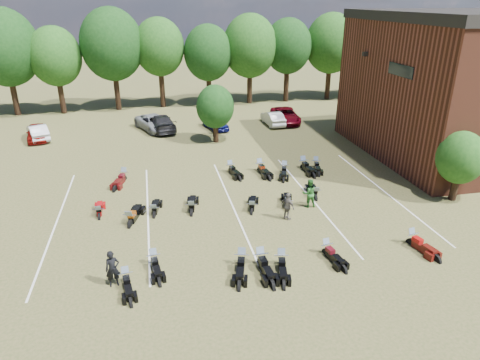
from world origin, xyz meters
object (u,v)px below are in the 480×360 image
object	(u,v)px
person_black	(113,269)
motorcycle_7	(100,218)
car_4	(215,122)
motorcycle_14	(124,181)
person_green	(309,193)
motorcycle_3	(242,266)
motorcycle_0	(154,265)
person_grey	(288,206)
car_0	(37,132)

from	to	relation	value
person_black	motorcycle_7	world-z (taller)	person_black
car_4	motorcycle_14	size ratio (longest dim) A/B	1.62
person_green	motorcycle_3	size ratio (longest dim) A/B	0.77
car_4	motorcycle_3	world-z (taller)	car_4
motorcycle_3	person_black	bearing A→B (deg)	-161.81
person_black	motorcycle_0	bearing A→B (deg)	22.85
motorcycle_0	motorcycle_7	size ratio (longest dim) A/B	1.03
person_grey	motorcycle_7	bearing A→B (deg)	47.09
car_4	motorcycle_0	xyz separation A→B (m)	(-6.38, -21.77, -0.64)
motorcycle_0	person_black	bearing A→B (deg)	-152.83
car_4	person_grey	distance (m)	18.78
car_4	motorcycle_14	distance (m)	13.75
person_grey	motorcycle_3	xyz separation A→B (m)	(-3.49, -3.93, -0.81)
person_grey	person_green	bearing A→B (deg)	-83.71
person_green	motorcycle_7	distance (m)	12.20
person_black	car_0	bearing A→B (deg)	97.53
motorcycle_3	motorcycle_7	xyz separation A→B (m)	(-6.90, 6.31, 0.00)
person_green	motorcycle_0	xyz separation A→B (m)	(-9.21, -4.30, -0.88)
car_0	motorcycle_3	xyz separation A→B (m)	(13.46, -22.57, -0.68)
car_4	person_green	size ratio (longest dim) A/B	2.15
motorcycle_0	motorcycle_14	xyz separation A→B (m)	(-1.72, 10.68, 0.00)
motorcycle_0	motorcycle_14	bearing A→B (deg)	92.26
motorcycle_14	car_0	bearing A→B (deg)	143.38
motorcycle_14	car_4	bearing A→B (deg)	72.08
person_green	motorcycle_14	bearing A→B (deg)	-30.24
motorcycle_0	motorcycle_7	xyz separation A→B (m)	(-2.91, 5.40, 0.00)
car_0	person_grey	size ratio (longest dim) A/B	2.48
car_0	person_grey	xyz separation A→B (m)	(16.94, -18.64, 0.13)
car_4	motorcycle_0	size ratio (longest dim) A/B	1.80
motorcycle_0	person_green	bearing A→B (deg)	18.13
car_0	person_green	size ratio (longest dim) A/B	2.28
person_black	motorcycle_14	size ratio (longest dim) A/B	0.72
car_0	motorcycle_14	xyz separation A→B (m)	(7.75, -10.99, -0.68)
motorcycle_0	car_4	bearing A→B (deg)	66.79
person_green	car_0	bearing A→B (deg)	-42.90
car_0	motorcycle_7	distance (m)	17.55
person_grey	motorcycle_0	distance (m)	8.10
motorcycle_3	motorcycle_0	bearing A→B (deg)	-177.21
person_green	person_grey	bearing A→B (deg)	36.33
motorcycle_7	person_grey	bearing A→B (deg)	165.16
motorcycle_0	motorcycle_14	distance (m)	10.81
car_0	car_4	xyz separation A→B (m)	(15.84, 0.10, -0.04)
motorcycle_14	person_black	bearing A→B (deg)	-71.81
person_black	motorcycle_3	world-z (taller)	person_black
car_0	motorcycle_3	bearing A→B (deg)	-69.91
person_black	motorcycle_7	xyz separation A→B (m)	(-1.19, 6.57, -0.84)
person_green	motorcycle_3	world-z (taller)	person_green
person_green	person_grey	distance (m)	2.15
car_0	motorcycle_0	xyz separation A→B (m)	(9.47, -21.67, -0.68)
motorcycle_0	car_0	bearing A→B (deg)	106.72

